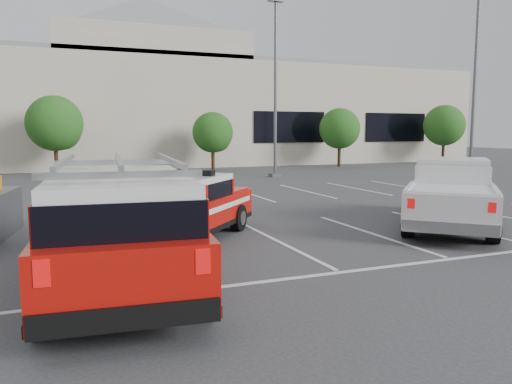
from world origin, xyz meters
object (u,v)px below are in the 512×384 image
convention_building (122,106)px  tree_far_right (445,127)px  light_pole_right (475,84)px  white_pickup (451,199)px  tree_right (340,130)px  fire_chief_suv (182,213)px  ladder_suv (121,237)px  tree_mid_right (214,134)px  tree_mid_left (56,125)px  light_pole_mid (275,88)px

convention_building → tree_far_right: bearing=-21.5°
tree_far_right → light_pole_right: (-9.09, -12.05, 2.14)m
white_pickup → tree_far_right: bearing=91.6°
tree_right → convention_building: bearing=146.6°
tree_far_right → fire_chief_suv: 34.55m
fire_chief_suv → ladder_suv: bearing=-78.2°
tree_right → fire_chief_suv: 27.33m
tree_mid_right → white_pickup: bearing=-89.0°
convention_building → white_pickup: (5.27, -31.73, -3.96)m
light_pole_right → tree_mid_left: bearing=150.1°
light_pole_mid → ladder_suv: size_ratio=1.72×
convention_building → fire_chief_suv: convention_building is taller
convention_building → ladder_suv: convention_building is taller
convention_building → fire_chief_suv: size_ratio=12.20×
tree_mid_left → tree_far_right: same height
tree_mid_left → tree_mid_right: 10.01m
light_pole_right → ladder_suv: size_ratio=1.72×
fire_chief_suv → tree_mid_right: bearing=111.9°
tree_mid_left → light_pole_right: (20.91, -12.05, 2.14)m
convention_building → ladder_suv: size_ratio=10.06×
light_pole_mid → tree_right: bearing=36.8°
tree_right → light_pole_right: 12.32m
light_pole_mid → white_pickup: bearing=-95.6°
white_pickup → ladder_suv: (-9.47, -2.48, 0.15)m
convention_building → ladder_suv: (-4.20, -34.21, -3.81)m
tree_right → light_pole_mid: light_pole_mid is taller
tree_mid_right → tree_right: 10.00m
tree_mid_left → white_pickup: tree_mid_left is taller
light_pole_mid → fire_chief_suv: bearing=-121.4°
light_pole_right → tree_far_right: bearing=53.0°
convention_building → tree_right: size_ratio=13.58×
light_pole_right → tree_mid_right: bearing=132.2°
tree_mid_left → tree_right: 20.00m
tree_mid_right → fire_chief_suv: size_ratio=0.81×
light_pole_mid → ladder_suv: light_pole_mid is taller
light_pole_right → white_pickup: size_ratio=1.71×
light_pole_right → white_pickup: 15.10m
convention_building → light_pole_right: 26.99m
convention_building → tree_mid_right: (4.91, -9.82, -2.22)m
convention_building → fire_chief_suv: bearing=-94.4°
white_pickup → fire_chief_suv: bearing=-142.7°
tree_mid_right → light_pole_right: size_ratio=0.39×
white_pickup → ladder_suv: bearing=-121.9°
fire_chief_suv → tree_mid_left: bearing=138.3°
white_pickup → ladder_suv: size_ratio=1.00×
light_pole_mid → ladder_suv: bearing=-121.0°
tree_mid_left → tree_far_right: size_ratio=1.00×
tree_far_right → ladder_suv: tree_far_right is taller
tree_mid_left → fire_chief_suv: tree_mid_left is taller
tree_mid_left → white_pickup: bearing=-64.7°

